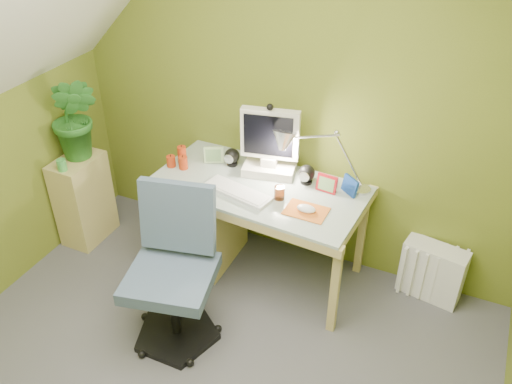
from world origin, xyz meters
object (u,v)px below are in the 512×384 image
at_px(monitor, 270,137).
at_px(desk_lamp, 338,146).
at_px(side_ledge, 84,199).
at_px(radiator, 432,271).
at_px(desk, 258,230).
at_px(task_chair, 170,275).
at_px(potted_plant, 75,118).

relative_size(monitor, desk_lamp, 0.86).
relative_size(side_ledge, radiator, 1.70).
height_order(desk, side_ledge, desk).
bearing_deg(task_chair, potted_plant, 137.55).
bearing_deg(side_ledge, desk, 7.28).
bearing_deg(desk_lamp, potted_plant, -174.82).
xyz_separation_m(monitor, side_ledge, (-1.36, -0.35, -0.66)).
xyz_separation_m(desk, monitor, (-0.00, 0.18, 0.63)).
bearing_deg(radiator, desk_lamp, -163.21).
relative_size(monitor, side_ledge, 0.77).
relative_size(desk_lamp, side_ledge, 0.89).
bearing_deg(task_chair, desk_lamp, 41.94).
xyz_separation_m(desk_lamp, side_ledge, (-1.81, -0.35, -0.70)).
xyz_separation_m(monitor, potted_plant, (-1.33, -0.30, 0.00)).
bearing_deg(desk_lamp, monitor, 175.49).
bearing_deg(desk, radiator, 16.95).
height_order(monitor, side_ledge, monitor).
height_order(desk, task_chair, task_chair).
bearing_deg(desk, potted_plant, -170.91).
bearing_deg(side_ledge, desk_lamp, 11.05).
height_order(monitor, radiator, monitor).
height_order(desk_lamp, task_chair, desk_lamp).
xyz_separation_m(desk_lamp, task_chair, (-0.67, -0.94, -0.53)).
xyz_separation_m(monitor, radiator, (1.15, 0.09, -0.80)).
xyz_separation_m(desk_lamp, radiator, (0.70, 0.09, -0.84)).
bearing_deg(monitor, radiator, -7.08).
xyz_separation_m(desk_lamp, potted_plant, (-1.78, -0.30, -0.04)).
xyz_separation_m(task_chair, radiator, (1.37, 1.03, -0.30)).
bearing_deg(potted_plant, desk_lamp, 9.70).
height_order(side_ledge, potted_plant, potted_plant).
distance_m(desk, side_ledge, 1.37).
distance_m(monitor, side_ledge, 1.55).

